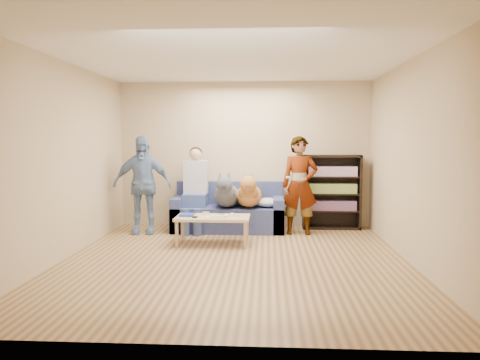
# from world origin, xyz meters

# --- Properties ---
(ground) EXTENTS (5.00, 5.00, 0.00)m
(ground) POSITION_xyz_m (0.00, 0.00, 0.00)
(ground) COLOR brown
(ground) RESTS_ON ground
(ceiling) EXTENTS (5.00, 5.00, 0.00)m
(ceiling) POSITION_xyz_m (0.00, 0.00, 2.60)
(ceiling) COLOR white
(ceiling) RESTS_ON ground
(wall_back) EXTENTS (4.50, 0.00, 4.50)m
(wall_back) POSITION_xyz_m (0.00, 2.50, 1.30)
(wall_back) COLOR tan
(wall_back) RESTS_ON ground
(wall_front) EXTENTS (4.50, 0.00, 4.50)m
(wall_front) POSITION_xyz_m (0.00, -2.50, 1.30)
(wall_front) COLOR tan
(wall_front) RESTS_ON ground
(wall_left) EXTENTS (0.00, 5.00, 5.00)m
(wall_left) POSITION_xyz_m (-2.25, 0.00, 1.30)
(wall_left) COLOR tan
(wall_left) RESTS_ON ground
(wall_right) EXTENTS (0.00, 5.00, 5.00)m
(wall_right) POSITION_xyz_m (2.25, 0.00, 1.30)
(wall_right) COLOR tan
(wall_right) RESTS_ON ground
(blanket) EXTENTS (0.44, 0.37, 0.15)m
(blanket) POSITION_xyz_m (0.44, 1.95, 0.50)
(blanket) COLOR #BAB9BF
(blanket) RESTS_ON sofa
(person_standing_right) EXTENTS (0.59, 0.39, 1.63)m
(person_standing_right) POSITION_xyz_m (0.95, 1.79, 0.81)
(person_standing_right) COLOR gray
(person_standing_right) RESTS_ON ground
(person_standing_left) EXTENTS (0.99, 0.49, 1.63)m
(person_standing_left) POSITION_xyz_m (-1.67, 1.72, 0.82)
(person_standing_left) COLOR #759BBB
(person_standing_left) RESTS_ON ground
(held_controller) EXTENTS (0.07, 0.12, 0.03)m
(held_controller) POSITION_xyz_m (0.75, 1.59, 0.96)
(held_controller) COLOR white
(held_controller) RESTS_ON person_standing_right
(notebook_blue) EXTENTS (0.20, 0.26, 0.03)m
(notebook_blue) POSITION_xyz_m (-0.80, 1.02, 0.43)
(notebook_blue) COLOR navy
(notebook_blue) RESTS_ON coffee_table
(papers) EXTENTS (0.26, 0.20, 0.02)m
(papers) POSITION_xyz_m (-0.35, 0.87, 0.43)
(papers) COLOR silver
(papers) RESTS_ON coffee_table
(magazine) EXTENTS (0.22, 0.17, 0.01)m
(magazine) POSITION_xyz_m (-0.32, 0.89, 0.44)
(magazine) COLOR #AEAC8B
(magazine) RESTS_ON coffee_table
(camera_silver) EXTENTS (0.11, 0.06, 0.05)m
(camera_silver) POSITION_xyz_m (-0.52, 1.09, 0.45)
(camera_silver) COLOR silver
(camera_silver) RESTS_ON coffee_table
(controller_a) EXTENTS (0.04, 0.13, 0.03)m
(controller_a) POSITION_xyz_m (-0.12, 1.07, 0.43)
(controller_a) COLOR white
(controller_a) RESTS_ON coffee_table
(controller_b) EXTENTS (0.09, 0.06, 0.03)m
(controller_b) POSITION_xyz_m (-0.04, 0.99, 0.43)
(controller_b) COLOR silver
(controller_b) RESTS_ON coffee_table
(headphone_cup_a) EXTENTS (0.07, 0.07, 0.02)m
(headphone_cup_a) POSITION_xyz_m (-0.20, 0.95, 0.43)
(headphone_cup_a) COLOR silver
(headphone_cup_a) RESTS_ON coffee_table
(headphone_cup_b) EXTENTS (0.07, 0.07, 0.02)m
(headphone_cup_b) POSITION_xyz_m (-0.20, 1.03, 0.43)
(headphone_cup_b) COLOR white
(headphone_cup_b) RESTS_ON coffee_table
(pen_orange) EXTENTS (0.13, 0.06, 0.01)m
(pen_orange) POSITION_xyz_m (-0.42, 0.81, 0.42)
(pen_orange) COLOR orange
(pen_orange) RESTS_ON coffee_table
(pen_black) EXTENTS (0.13, 0.08, 0.01)m
(pen_black) POSITION_xyz_m (-0.28, 1.15, 0.42)
(pen_black) COLOR black
(pen_black) RESTS_ON coffee_table
(wallet) EXTENTS (0.07, 0.12, 0.02)m
(wallet) POSITION_xyz_m (-0.65, 0.85, 0.43)
(wallet) COLOR black
(wallet) RESTS_ON coffee_table
(sofa) EXTENTS (1.90, 0.85, 0.82)m
(sofa) POSITION_xyz_m (-0.25, 2.10, 0.28)
(sofa) COLOR #515B93
(sofa) RESTS_ON ground
(person_seated) EXTENTS (0.40, 0.73, 1.47)m
(person_seated) POSITION_xyz_m (-0.82, 1.97, 0.77)
(person_seated) COLOR #39547E
(person_seated) RESTS_ON sofa
(dog_gray) EXTENTS (0.44, 1.26, 0.63)m
(dog_gray) POSITION_xyz_m (-0.27, 1.88, 0.65)
(dog_gray) COLOR #50525B
(dog_gray) RESTS_ON sofa
(dog_tan) EXTENTS (0.44, 1.18, 0.64)m
(dog_tan) POSITION_xyz_m (0.11, 1.91, 0.65)
(dog_tan) COLOR #C67C3C
(dog_tan) RESTS_ON sofa
(coffee_table) EXTENTS (1.10, 0.60, 0.42)m
(coffee_table) POSITION_xyz_m (-0.40, 0.97, 0.37)
(coffee_table) COLOR #D8BD85
(coffee_table) RESTS_ON ground
(bookshelf) EXTENTS (1.00, 0.34, 1.30)m
(bookshelf) POSITION_xyz_m (1.55, 2.33, 0.68)
(bookshelf) COLOR black
(bookshelf) RESTS_ON ground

